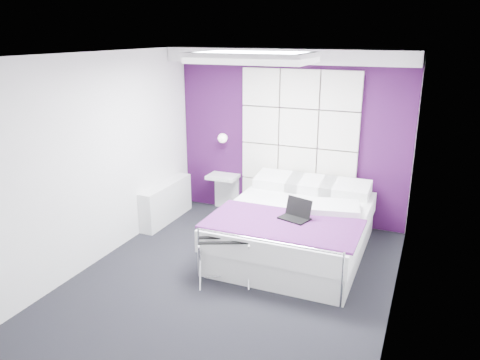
# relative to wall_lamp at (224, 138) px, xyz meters

# --- Properties ---
(floor) EXTENTS (4.40, 4.40, 0.00)m
(floor) POSITION_rel_wall_lamp_xyz_m (1.05, -2.06, -1.22)
(floor) COLOR black
(floor) RESTS_ON ground
(ceiling) EXTENTS (4.40, 4.40, 0.00)m
(ceiling) POSITION_rel_wall_lamp_xyz_m (1.05, -2.06, 1.38)
(ceiling) COLOR white
(ceiling) RESTS_ON wall_back
(wall_back) EXTENTS (3.60, 0.00, 3.60)m
(wall_back) POSITION_rel_wall_lamp_xyz_m (1.05, 0.14, 0.08)
(wall_back) COLOR white
(wall_back) RESTS_ON floor
(wall_left) EXTENTS (0.00, 4.40, 4.40)m
(wall_left) POSITION_rel_wall_lamp_xyz_m (-0.75, -2.06, 0.08)
(wall_left) COLOR white
(wall_left) RESTS_ON floor
(wall_right) EXTENTS (0.00, 4.40, 4.40)m
(wall_right) POSITION_rel_wall_lamp_xyz_m (2.85, -2.06, 0.08)
(wall_right) COLOR white
(wall_right) RESTS_ON floor
(accent_wall) EXTENTS (3.58, 0.02, 2.58)m
(accent_wall) POSITION_rel_wall_lamp_xyz_m (1.05, 0.13, 0.08)
(accent_wall) COLOR #350D3B
(accent_wall) RESTS_ON wall_back
(soffit) EXTENTS (3.58, 0.50, 0.20)m
(soffit) POSITION_rel_wall_lamp_xyz_m (1.05, -0.11, 1.28)
(soffit) COLOR silver
(soffit) RESTS_ON wall_back
(headboard) EXTENTS (1.80, 0.08, 2.30)m
(headboard) POSITION_rel_wall_lamp_xyz_m (1.20, 0.08, -0.05)
(headboard) COLOR silver
(headboard) RESTS_ON wall_back
(skylight) EXTENTS (1.36, 0.86, 0.12)m
(skylight) POSITION_rel_wall_lamp_xyz_m (1.05, -1.46, 1.33)
(skylight) COLOR white
(skylight) RESTS_ON ceiling
(wall_lamp) EXTENTS (0.15, 0.15, 0.15)m
(wall_lamp) POSITION_rel_wall_lamp_xyz_m (0.00, 0.00, 0.00)
(wall_lamp) COLOR white
(wall_lamp) RESTS_ON wall_back
(radiator) EXTENTS (0.22, 1.20, 0.60)m
(radiator) POSITION_rel_wall_lamp_xyz_m (-0.64, -0.76, -0.92)
(radiator) COLOR silver
(radiator) RESTS_ON floor
(bed) EXTENTS (1.85, 2.24, 0.78)m
(bed) POSITION_rel_wall_lamp_xyz_m (1.51, -1.03, -0.89)
(bed) COLOR silver
(bed) RESTS_ON floor
(nightstand) EXTENTS (0.48, 0.37, 0.05)m
(nightstand) POSITION_rel_wall_lamp_xyz_m (0.00, -0.04, -0.63)
(nightstand) COLOR silver
(nightstand) RESTS_ON wall_back
(luggage_rack) EXTENTS (0.58, 0.42, 0.57)m
(luggage_rack) POSITION_rel_wall_lamp_xyz_m (0.97, -2.12, -0.94)
(luggage_rack) COLOR silver
(luggage_rack) RESTS_ON floor
(laptop) EXTENTS (0.35, 0.25, 0.25)m
(laptop) POSITION_rel_wall_lamp_xyz_m (1.61, -1.40, -0.53)
(laptop) COLOR black
(laptop) RESTS_ON bed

